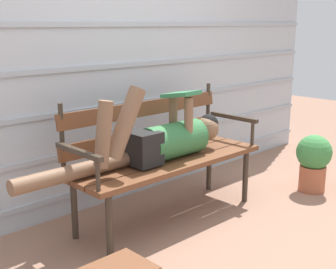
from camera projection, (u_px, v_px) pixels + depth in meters
ground_plane at (183, 224)px, 3.33m from camera, size 12.00×12.00×0.00m
house_siding at (115, 65)px, 3.60m from camera, size 5.20×0.08×2.20m
park_bench at (161, 151)px, 3.37m from camera, size 1.56×0.52×0.93m
reclining_person at (159, 139)px, 3.23m from camera, size 1.69×0.26×0.57m
potted_plant at (313, 160)px, 3.93m from camera, size 0.30×0.30×0.50m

